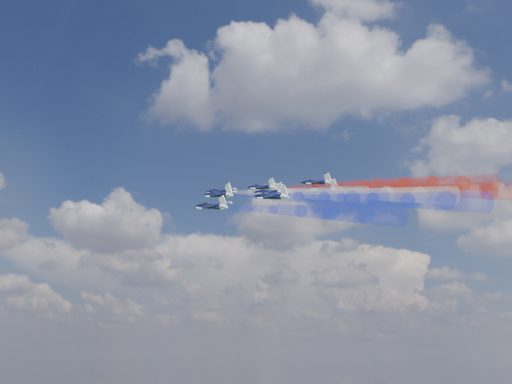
% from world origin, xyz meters
% --- Properties ---
extents(jet_lead, '(16.42, 15.71, 9.21)m').
position_xyz_m(jet_lead, '(-2.22, 23.33, 173.98)').
color(jet_lead, black).
extents(trail_lead, '(42.67, 28.95, 15.89)m').
position_xyz_m(trail_lead, '(22.67, 8.51, 167.43)').
color(trail_lead, white).
extents(jet_inner_left, '(16.42, 15.71, 9.21)m').
position_xyz_m(jet_inner_left, '(2.21, 9.54, 168.79)').
color(jet_inner_left, black).
extents(trail_inner_left, '(42.67, 28.95, 15.89)m').
position_xyz_m(trail_inner_left, '(27.10, -5.28, 162.24)').
color(trail_inner_left, '#1A2BDE').
extents(jet_inner_right, '(16.42, 15.71, 9.21)m').
position_xyz_m(jet_inner_right, '(10.62, 25.07, 174.89)').
color(jet_inner_right, black).
extents(trail_inner_right, '(42.67, 28.95, 15.89)m').
position_xyz_m(trail_inner_right, '(35.50, 10.25, 168.34)').
color(trail_inner_right, red).
extents(jet_outer_left, '(16.42, 15.71, 9.21)m').
position_xyz_m(jet_outer_left, '(5.48, -4.86, 161.55)').
color(jet_outer_left, black).
extents(trail_outer_left, '(42.67, 28.95, 15.89)m').
position_xyz_m(trail_outer_left, '(30.37, -19.68, 155.00)').
color(trail_outer_left, '#1A2BDE').
extents(jet_center_third, '(16.42, 15.71, 9.21)m').
position_xyz_m(jet_center_third, '(16.24, 11.20, 168.92)').
color(jet_center_third, black).
extents(trail_center_third, '(42.67, 28.95, 15.89)m').
position_xyz_m(trail_center_third, '(41.13, -3.62, 162.37)').
color(trail_center_third, white).
extents(jet_outer_right, '(16.42, 15.71, 9.21)m').
position_xyz_m(jet_outer_right, '(26.89, 27.11, 175.69)').
color(jet_outer_right, black).
extents(trail_outer_right, '(42.67, 28.95, 15.89)m').
position_xyz_m(trail_outer_right, '(51.78, 12.29, 169.14)').
color(trail_outer_right, red).
extents(jet_rear_left, '(16.42, 15.71, 9.21)m').
position_xyz_m(jet_rear_left, '(20.12, -2.96, 163.52)').
color(jet_rear_left, black).
extents(trail_rear_left, '(42.67, 28.95, 15.89)m').
position_xyz_m(trail_rear_left, '(45.01, -17.78, 156.97)').
color(trail_rear_left, '#1A2BDE').
extents(jet_rear_right, '(16.42, 15.71, 9.21)m').
position_xyz_m(jet_rear_right, '(30.20, 13.10, 169.24)').
color(jet_rear_right, black).
extents(trail_rear_right, '(42.67, 28.95, 15.89)m').
position_xyz_m(trail_rear_right, '(55.09, -1.72, 162.69)').
color(trail_rear_right, red).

